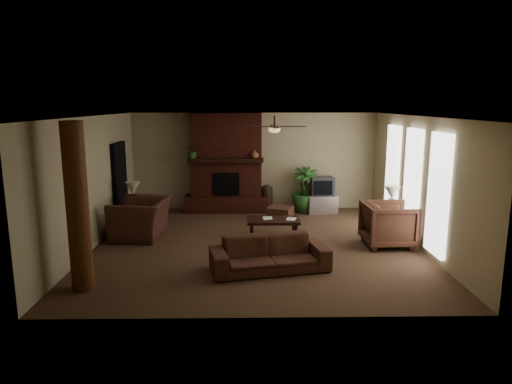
{
  "coord_description": "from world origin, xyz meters",
  "views": [
    {
      "loc": [
        -0.17,
        -9.63,
        3.07
      ],
      "look_at": [
        0.0,
        0.4,
        1.1
      ],
      "focal_mm": 31.87,
      "sensor_mm": 36.0,
      "label": 1
    }
  ],
  "objects_px": {
    "armchair_right": "(389,222)",
    "lamp_left": "(133,190)",
    "log_column": "(77,208)",
    "side_table_right": "(391,225)",
    "tv_stand": "(321,204)",
    "ottoman": "(280,214)",
    "lamp_right": "(392,195)",
    "coffee_table": "(273,221)",
    "floor_vase": "(267,196)",
    "sofa": "(270,248)",
    "floor_plant": "(305,200)",
    "side_table_left": "(134,219)",
    "armchair_left": "(141,212)"
  },
  "relations": [
    {
      "from": "tv_stand",
      "to": "log_column",
      "type": "bearing_deg",
      "value": -142.47
    },
    {
      "from": "floor_vase",
      "to": "floor_plant",
      "type": "distance_m",
      "value": 1.09
    },
    {
      "from": "ottoman",
      "to": "side_table_right",
      "type": "height_order",
      "value": "side_table_right"
    },
    {
      "from": "ottoman",
      "to": "floor_vase",
      "type": "distance_m",
      "value": 1.28
    },
    {
      "from": "sofa",
      "to": "side_table_right",
      "type": "height_order",
      "value": "sofa"
    },
    {
      "from": "lamp_left",
      "to": "lamp_right",
      "type": "height_order",
      "value": "same"
    },
    {
      "from": "sofa",
      "to": "tv_stand",
      "type": "xyz_separation_m",
      "value": [
        1.68,
        4.53,
        -0.17
      ]
    },
    {
      "from": "armchair_right",
      "to": "floor_plant",
      "type": "height_order",
      "value": "armchair_right"
    },
    {
      "from": "armchair_left",
      "to": "side_table_right",
      "type": "height_order",
      "value": "armchair_left"
    },
    {
      "from": "log_column",
      "to": "coffee_table",
      "type": "distance_m",
      "value": 4.58
    },
    {
      "from": "ottoman",
      "to": "lamp_left",
      "type": "relative_size",
      "value": 0.92
    },
    {
      "from": "log_column",
      "to": "lamp_left",
      "type": "height_order",
      "value": "log_column"
    },
    {
      "from": "floor_vase",
      "to": "armchair_right",
      "type": "bearing_deg",
      "value": -52.64
    },
    {
      "from": "lamp_left",
      "to": "lamp_right",
      "type": "distance_m",
      "value": 6.13
    },
    {
      "from": "floor_vase",
      "to": "lamp_left",
      "type": "distance_m",
      "value": 3.89
    },
    {
      "from": "coffee_table",
      "to": "tv_stand",
      "type": "relative_size",
      "value": 1.41
    },
    {
      "from": "armchair_right",
      "to": "side_table_right",
      "type": "relative_size",
      "value": 1.92
    },
    {
      "from": "side_table_left",
      "to": "coffee_table",
      "type": "bearing_deg",
      "value": -10.65
    },
    {
      "from": "floor_vase",
      "to": "sofa",
      "type": "bearing_deg",
      "value": -91.65
    },
    {
      "from": "sofa",
      "to": "armchair_left",
      "type": "xyz_separation_m",
      "value": [
        -2.87,
        2.2,
        0.17
      ]
    },
    {
      "from": "armchair_right",
      "to": "lamp_left",
      "type": "xyz_separation_m",
      "value": [
        -5.83,
        1.35,
        0.47
      ]
    },
    {
      "from": "side_table_left",
      "to": "lamp_left",
      "type": "distance_m",
      "value": 0.73
    },
    {
      "from": "log_column",
      "to": "ottoman",
      "type": "relative_size",
      "value": 4.67
    },
    {
      "from": "lamp_right",
      "to": "lamp_left",
      "type": "bearing_deg",
      "value": 173.84
    },
    {
      "from": "lamp_right",
      "to": "side_table_right",
      "type": "bearing_deg",
      "value": 35.11
    },
    {
      "from": "coffee_table",
      "to": "side_table_right",
      "type": "relative_size",
      "value": 2.18
    },
    {
      "from": "floor_vase",
      "to": "lamp_right",
      "type": "distance_m",
      "value": 3.85
    },
    {
      "from": "armchair_right",
      "to": "lamp_right",
      "type": "xyz_separation_m",
      "value": [
        0.26,
        0.69,
        0.47
      ]
    },
    {
      "from": "ottoman",
      "to": "armchair_right",
      "type": "bearing_deg",
      "value": -43.12
    },
    {
      "from": "tv_stand",
      "to": "floor_plant",
      "type": "distance_m",
      "value": 0.48
    },
    {
      "from": "lamp_left",
      "to": "side_table_right",
      "type": "relative_size",
      "value": 1.18
    },
    {
      "from": "coffee_table",
      "to": "floor_vase",
      "type": "distance_m",
      "value": 2.6
    },
    {
      "from": "ottoman",
      "to": "floor_plant",
      "type": "height_order",
      "value": "floor_plant"
    },
    {
      "from": "armchair_right",
      "to": "coffee_table",
      "type": "relative_size",
      "value": 0.88
    },
    {
      "from": "tv_stand",
      "to": "lamp_left",
      "type": "height_order",
      "value": "lamp_left"
    },
    {
      "from": "coffee_table",
      "to": "floor_plant",
      "type": "height_order",
      "value": "floor_plant"
    },
    {
      "from": "log_column",
      "to": "armchair_right",
      "type": "height_order",
      "value": "log_column"
    },
    {
      "from": "sofa",
      "to": "floor_plant",
      "type": "bearing_deg",
      "value": 63.02
    },
    {
      "from": "tv_stand",
      "to": "side_table_right",
      "type": "relative_size",
      "value": 1.55
    },
    {
      "from": "ottoman",
      "to": "lamp_right",
      "type": "height_order",
      "value": "lamp_right"
    },
    {
      "from": "floor_vase",
      "to": "side_table_left",
      "type": "relative_size",
      "value": 1.4
    },
    {
      "from": "armchair_left",
      "to": "ottoman",
      "type": "bearing_deg",
      "value": 116.48
    },
    {
      "from": "armchair_right",
      "to": "floor_plant",
      "type": "relative_size",
      "value": 0.82
    },
    {
      "from": "sofa",
      "to": "side_table_left",
      "type": "height_order",
      "value": "sofa"
    },
    {
      "from": "log_column",
      "to": "tv_stand",
      "type": "distance_m",
      "value": 7.3
    },
    {
      "from": "tv_stand",
      "to": "floor_plant",
      "type": "bearing_deg",
      "value": 165.8
    },
    {
      "from": "sofa",
      "to": "armchair_right",
      "type": "relative_size",
      "value": 2.06
    },
    {
      "from": "sofa",
      "to": "coffee_table",
      "type": "bearing_deg",
      "value": 73.02
    },
    {
      "from": "ottoman",
      "to": "log_column",
      "type": "bearing_deg",
      "value": -129.84
    },
    {
      "from": "armchair_left",
      "to": "floor_vase",
      "type": "bearing_deg",
      "value": 135.0
    }
  ]
}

